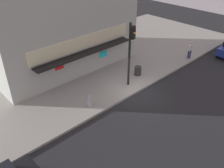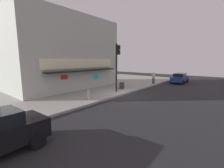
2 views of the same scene
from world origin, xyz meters
TOP-DOWN VIEW (x-y plane):
  - ground_plane at (0.00, 0.00)m, footprint 52.95×52.95m
  - sidewalk at (0.00, 6.81)m, footprint 35.30×13.62m
  - corner_building at (-1.40, 8.41)m, footprint 12.84×8.03m
  - traffic_light at (0.21, 1.09)m, footprint 0.32×0.58m
  - fire_hydrant at (-3.95, 1.04)m, footprint 0.51×0.27m
  - trash_can at (1.99, 1.74)m, footprint 0.58×0.58m
  - pedestrian at (8.19, 0.51)m, footprint 0.53×0.44m
  - parked_car_blue at (12.63, -1.90)m, footprint 4.56×2.07m

SIDE VIEW (x-z plane):
  - ground_plane at x=0.00m, z-range 0.00..0.00m
  - sidewalk at x=0.00m, z-range 0.00..0.18m
  - trash_can at x=1.99m, z-range 0.18..0.95m
  - fire_hydrant at x=-3.95m, z-range 0.16..1.09m
  - parked_car_blue at x=12.63m, z-range 0.03..1.58m
  - pedestrian at x=8.19m, z-range 0.25..1.89m
  - traffic_light at x=0.21m, z-range 0.90..6.02m
  - corner_building at x=-1.40m, z-range 0.17..8.71m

